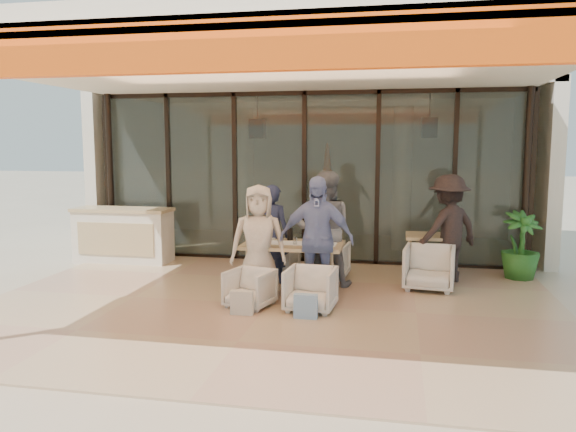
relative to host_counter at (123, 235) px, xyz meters
name	(u,v)px	position (x,y,z in m)	size (l,w,h in m)	color
ground	(268,306)	(3.35, -2.30, -0.53)	(70.00, 70.00, 0.00)	#C6B293
terrace_floor	(268,306)	(3.35, -2.30, -0.53)	(8.00, 6.00, 0.01)	tan
terrace_structure	(262,63)	(3.35, -2.56, 2.72)	(8.00, 6.00, 3.40)	silver
glass_storefront	(305,178)	(3.35, 0.70, 1.07)	(8.08, 0.10, 3.20)	#9EADA3
interior_block	(322,144)	(3.36, 3.02, 1.70)	(9.05, 3.62, 3.52)	silver
host_counter	(123,235)	(0.00, 0.00, 0.00)	(1.85, 0.65, 1.04)	silver
dining_table	(293,247)	(3.53, -1.45, 0.16)	(1.50, 0.90, 0.93)	tan
chair_far_left	(279,259)	(3.12, -0.51, -0.23)	(0.58, 0.55, 0.60)	silver
chair_far_right	(328,259)	(3.96, -0.51, -0.20)	(0.65, 0.61, 0.67)	silver
chair_near_left	(250,287)	(3.12, -2.41, -0.24)	(0.57, 0.54, 0.59)	silver
chair_near_right	(311,287)	(3.96, -2.41, -0.20)	(0.64, 0.60, 0.66)	silver
diner_navy	(272,234)	(3.12, -1.01, 0.27)	(0.58, 0.38, 1.60)	#1B223D
diner_grey	(325,229)	(3.96, -1.01, 0.38)	(0.88, 0.69, 1.82)	#5C5C61
diner_cream	(259,242)	(3.12, -1.91, 0.30)	(0.81, 0.53, 1.66)	beige
diner_periwinkle	(316,239)	(3.96, -1.91, 0.36)	(1.05, 0.44, 1.79)	#707ABA
tote_bag_cream	(242,304)	(3.12, -2.81, -0.36)	(0.30, 0.10, 0.34)	silver
tote_bag_blue	(306,307)	(3.96, -2.81, -0.36)	(0.30, 0.10, 0.34)	#99BFD8
side_table	(427,241)	(5.57, -0.23, 0.11)	(0.70, 0.70, 0.74)	tan
side_chair	(429,266)	(5.57, -0.98, -0.15)	(0.74, 0.69, 0.76)	silver
standing_woman	(448,229)	(5.88, -0.42, 0.35)	(1.13, 0.65, 1.75)	black
potted_palm	(520,246)	(7.07, 0.01, 0.04)	(0.64, 0.64, 1.14)	#1E5919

